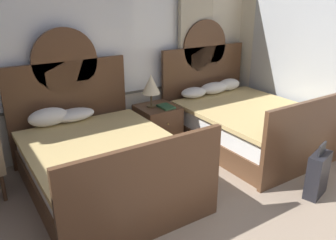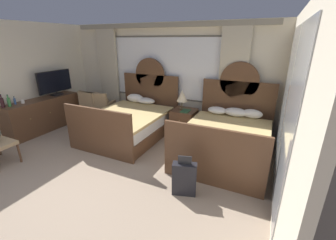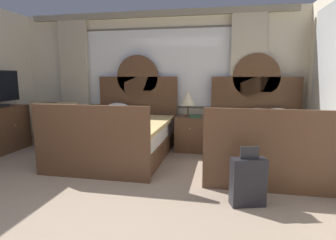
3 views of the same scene
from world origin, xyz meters
The scene contains 19 objects.
ground_plane centered at (0.00, 0.00, 0.00)m, with size 24.00×24.00×0.00m, color gray.
wall_back_window centered at (0.00, 3.67, 1.42)m, with size 5.85×0.22×2.70m.
wall_left centered at (-2.96, 1.53, 1.35)m, with size 0.07×4.26×2.70m.
wall_right_mirror centered at (2.95, 1.56, 1.35)m, with size 0.08×4.26×2.70m.
bed_near_window centered at (-0.38, 2.49, 0.37)m, with size 1.67×2.22×1.82m.
bed_near_mirror centered at (1.98, 2.50, 0.37)m, with size 1.67×2.22×1.82m.
nightstand_between_beds centered at (0.81, 3.12, 0.33)m, with size 0.57×0.59×0.65m.
table_lamp_on_nightstand centered at (0.73, 3.16, 0.99)m, with size 0.27×0.27×0.48m.
book_on_nightstand centered at (0.89, 3.01, 0.67)m, with size 0.18×0.26×0.03m.
dresser_minibar centered at (-2.67, 1.85, 0.42)m, with size 0.54×1.93×0.84m.
tv_flatscreen centered at (-2.64, 2.32, 1.18)m, with size 0.20×1.01×0.66m.
bottle_wine_dark centered at (-2.74, 0.98, 0.96)m, with size 0.08×0.08×0.30m.
bottle_soda_green centered at (-2.67, 1.08, 0.95)m, with size 0.07×0.07×0.28m.
bottle_spirit_blue centered at (-2.74, 1.25, 0.92)m, with size 0.05×0.05×0.19m.
cup_on_dresser centered at (-2.66, 1.38, 0.88)m, with size 0.11×0.08×0.08m.
armchair_by_window_left centered at (-1.71, 2.95, 0.48)m, with size 0.72×0.72×0.90m.
armchair_by_window_centre centered at (-1.98, 2.95, 0.48)m, with size 0.75×0.75×0.90m.
armchair_by_window_right centered at (-2.01, 2.95, 0.48)m, with size 0.67×0.67×0.90m.
suitcase_on_floor centered at (1.67, 0.97, 0.27)m, with size 0.40×0.26×0.66m.
Camera 2 is at (2.67, -1.73, 2.28)m, focal length 23.58 mm.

